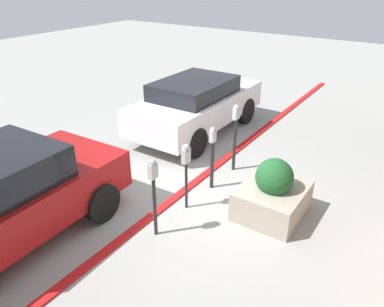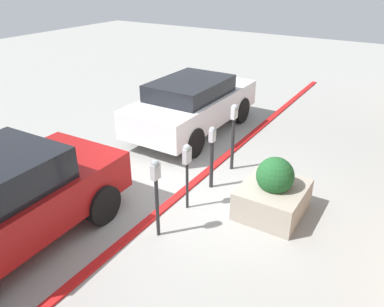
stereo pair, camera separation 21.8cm
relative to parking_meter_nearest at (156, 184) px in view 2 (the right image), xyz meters
name	(u,v)px [view 2 (the right image)]	position (x,y,z in m)	size (l,w,h in m)	color
ground_plane	(188,192)	(1.41, 0.30, -1.00)	(40.00, 40.00, 0.00)	#999993
curb_strip	(185,190)	(1.41, 0.38, -0.98)	(19.00, 0.16, 0.04)	red
parking_meter_nearest	(156,184)	(0.00, 0.00, 0.00)	(0.16, 0.14, 1.44)	#232326
parking_meter_second	(187,161)	(0.95, 0.02, -0.01)	(0.18, 0.15, 1.33)	#232326
parking_meter_middle	(212,151)	(1.84, 0.00, -0.18)	(0.14, 0.12, 1.36)	#232326
parking_meter_fourth	(234,127)	(2.77, -0.01, 0.03)	(0.18, 0.15, 1.54)	#232326
planter_box	(273,193)	(1.66, -1.39, -0.58)	(1.27, 1.11, 1.12)	#A39989
parked_car_middle	(193,104)	(4.14, 1.88, -0.19)	(4.29, 1.84, 1.50)	silver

